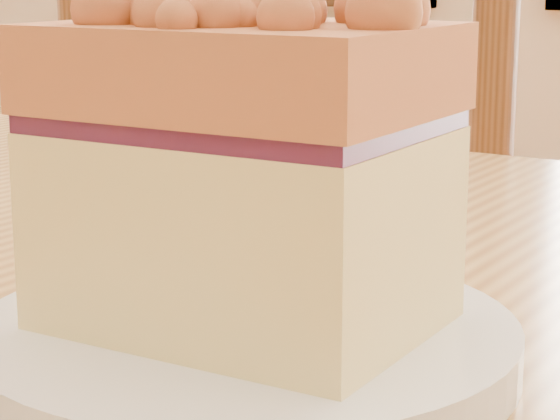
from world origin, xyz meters
name	(u,v)px	position (x,y,z in m)	size (l,w,h in m)	color
cafe_chair_main	(308,334)	(-0.20, 0.74, 0.50)	(0.54, 0.54, 1.00)	brown
plate	(245,344)	(0.06, 0.05, 0.76)	(0.19, 0.19, 0.02)	white
cake_slice	(241,159)	(0.06, 0.05, 0.82)	(0.15, 0.11, 0.12)	#FCEC8E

